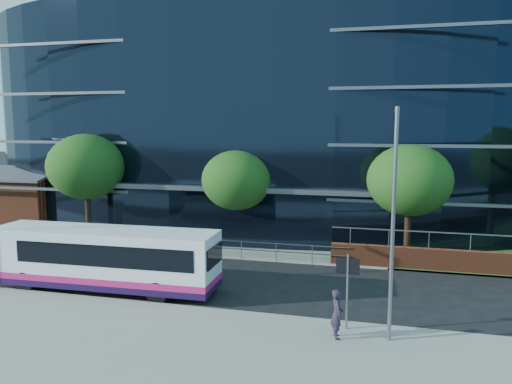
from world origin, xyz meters
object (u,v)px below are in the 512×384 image
(tree_far_b, at_px, (237,180))
(streetlight_east, at_px, (393,218))
(street_sign, at_px, (348,276))
(pedestrian, at_px, (337,314))
(tree_far_a, at_px, (86,167))
(tree_far_c, at_px, (410,180))
(brick_pavilion, at_px, (20,197))
(city_bus, at_px, (106,258))

(tree_far_b, bearing_deg, streetlight_east, -52.37)
(tree_far_b, bearing_deg, street_sign, -55.92)
(pedestrian, bearing_deg, tree_far_a, 37.95)
(tree_far_a, distance_m, tree_far_c, 20.00)
(brick_pavilion, relative_size, pedestrian, 4.92)
(tree_far_b, height_order, tree_far_c, tree_far_c)
(brick_pavilion, bearing_deg, tree_far_b, -11.88)
(pedestrian, bearing_deg, streetlight_east, -98.69)
(tree_far_b, distance_m, city_bus, 10.12)
(tree_far_a, bearing_deg, tree_far_b, 2.86)
(tree_far_a, xyz_separation_m, city_bus, (6.50, -8.61, -3.35))
(brick_pavilion, xyz_separation_m, city_bus, (15.50, -13.11, -0.42))
(tree_far_c, bearing_deg, pedestrian, -103.59)
(brick_pavilion, height_order, tree_far_c, tree_far_c)
(streetlight_east, bearing_deg, brick_pavilion, 150.76)
(tree_far_b, relative_size, tree_far_c, 0.93)
(street_sign, relative_size, pedestrian, 1.60)
(brick_pavilion, distance_m, tree_far_c, 29.46)
(brick_pavilion, xyz_separation_m, tree_far_a, (9.00, -4.50, 2.92))
(tree_far_b, bearing_deg, tree_far_c, -2.86)
(pedestrian, bearing_deg, tree_far_b, 12.73)
(street_sign, height_order, tree_far_b, tree_far_b)
(tree_far_b, height_order, city_bus, tree_far_b)
(brick_pavilion, xyz_separation_m, streetlight_east, (28.00, -15.67, 2.50))
(streetlight_east, relative_size, pedestrian, 4.57)
(tree_far_b, xyz_separation_m, tree_far_c, (10.00, -0.50, 0.33))
(tree_far_a, relative_size, tree_far_c, 1.07)
(tree_far_a, distance_m, streetlight_east, 22.05)
(tree_far_c, height_order, city_bus, tree_far_c)
(tree_far_c, xyz_separation_m, city_bus, (-13.50, -8.61, -3.02))
(streetlight_east, bearing_deg, tree_far_b, 127.63)
(tree_far_c, xyz_separation_m, streetlight_east, (-1.00, -11.17, -0.10))
(streetlight_east, xyz_separation_m, city_bus, (-12.50, 2.56, -2.93))
(tree_far_c, relative_size, city_bus, 0.61)
(street_sign, relative_size, tree_far_b, 0.46)
(street_sign, relative_size, tree_far_a, 0.40)
(city_bus, bearing_deg, pedestrian, -16.51)
(brick_pavilion, bearing_deg, tree_far_a, -26.55)
(brick_pavilion, distance_m, tree_far_b, 19.55)
(street_sign, height_order, tree_far_a, tree_far_a)
(street_sign, distance_m, streetlight_east, 2.80)
(tree_far_c, bearing_deg, brick_pavilion, 171.18)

